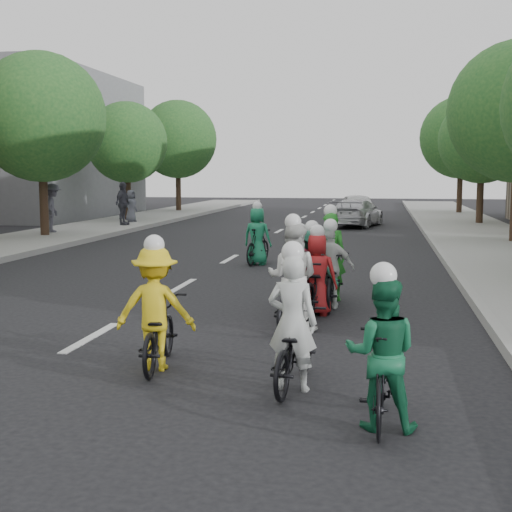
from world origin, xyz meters
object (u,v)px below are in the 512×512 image
(cyclist_3, at_px, (300,280))
(cyclist_9, at_px, (258,241))
(cyclist_8, at_px, (330,277))
(follow_car_trail, at_px, (356,207))
(cyclist_6, at_px, (293,289))
(spectator_2, at_px, (131,206))
(cyclist_1, at_px, (382,365))
(cyclist_2, at_px, (157,320))
(cyclist_7, at_px, (312,276))
(spectator_1, at_px, (123,203))
(cyclist_5, at_px, (330,267))
(follow_car_lead, at_px, (357,213))
(cyclist_4, at_px, (317,282))
(spectator_0, at_px, (53,208))
(cyclist_0, at_px, (293,341))

(cyclist_3, height_order, cyclist_9, cyclist_9)
(cyclist_8, height_order, follow_car_trail, cyclist_8)
(cyclist_6, distance_m, spectator_2, 23.65)
(cyclist_1, height_order, cyclist_2, cyclist_2)
(cyclist_1, bearing_deg, cyclist_2, -28.60)
(cyclist_3, height_order, spectator_2, spectator_2)
(cyclist_2, bearing_deg, cyclist_1, 143.90)
(cyclist_2, distance_m, cyclist_7, 4.37)
(cyclist_9, relative_size, spectator_2, 1.12)
(spectator_1, bearing_deg, cyclist_9, -137.15)
(cyclist_7, bearing_deg, cyclist_6, 91.25)
(cyclist_8, distance_m, spectator_1, 20.22)
(cyclist_5, distance_m, cyclist_6, 2.83)
(follow_car_trail, bearing_deg, follow_car_lead, 82.44)
(cyclist_4, distance_m, spectator_0, 18.07)
(cyclist_0, bearing_deg, cyclist_1, 139.05)
(spectator_0, bearing_deg, cyclist_8, -156.07)
(cyclist_2, bearing_deg, cyclist_8, -118.67)
(cyclist_0, distance_m, spectator_0, 21.66)
(cyclist_6, relative_size, cyclist_7, 1.18)
(cyclist_8, height_order, spectator_1, spectator_1)
(cyclist_5, relative_size, cyclist_7, 1.11)
(follow_car_lead, relative_size, spectator_2, 2.86)
(cyclist_6, bearing_deg, cyclist_9, -69.15)
(cyclist_1, distance_m, cyclist_2, 3.26)
(cyclist_8, bearing_deg, cyclist_0, 87.88)
(cyclist_0, xyz_separation_m, spectator_2, (-10.75, 24.31, 0.36))
(cyclist_2, distance_m, spectator_2, 25.40)
(cyclist_3, relative_size, cyclist_9, 1.01)
(cyclist_2, relative_size, cyclist_3, 1.01)
(cyclist_4, xyz_separation_m, cyclist_9, (-2.21, 6.55, 0.06))
(cyclist_6, relative_size, cyclist_9, 1.17)
(cyclist_3, distance_m, follow_car_trail, 25.00)
(spectator_0, height_order, spectator_2, spectator_0)
(cyclist_3, bearing_deg, spectator_2, -72.35)
(cyclist_1, distance_m, cyclist_8, 6.20)
(cyclist_6, bearing_deg, cyclist_4, -94.29)
(cyclist_2, relative_size, follow_car_trail, 0.42)
(cyclist_0, distance_m, spectator_2, 26.58)
(cyclist_1, height_order, follow_car_trail, cyclist_1)
(cyclist_1, height_order, spectator_2, spectator_2)
(cyclist_6, bearing_deg, cyclist_3, -81.07)
(cyclist_1, distance_m, cyclist_9, 12.48)
(cyclist_8, height_order, cyclist_9, cyclist_9)
(cyclist_4, relative_size, follow_car_lead, 0.46)
(cyclist_9, distance_m, follow_car_trail, 18.51)
(cyclist_8, height_order, spectator_0, spectator_0)
(cyclist_1, distance_m, follow_car_lead, 26.28)
(cyclist_1, distance_m, spectator_0, 23.13)
(cyclist_4, distance_m, follow_car_lead, 20.78)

